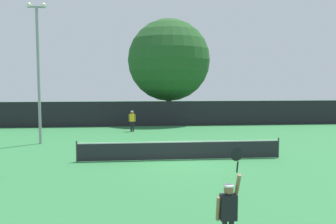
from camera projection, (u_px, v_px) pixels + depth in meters
ground_plane at (180, 160)px, 17.99m from camera, size 120.00×120.00×0.00m
tennis_net at (180, 150)px, 17.94m from camera, size 10.56×0.08×1.07m
perimeter_fence at (160, 114)px, 32.19m from camera, size 38.13×0.12×2.29m
player_serving at (229, 208)px, 8.00m from camera, size 0.68×0.39×2.47m
player_receiving at (132, 119)px, 28.38m from camera, size 0.57×0.25×1.69m
tennis_ball at (177, 156)px, 18.71m from camera, size 0.07×0.07×0.07m
light_pole at (38, 65)px, 22.37m from camera, size 1.18×0.28×9.03m
large_tree at (169, 60)px, 35.13m from camera, size 8.24×8.24×10.38m
parked_car_near at (131, 112)px, 38.81m from camera, size 2.24×4.34×1.69m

